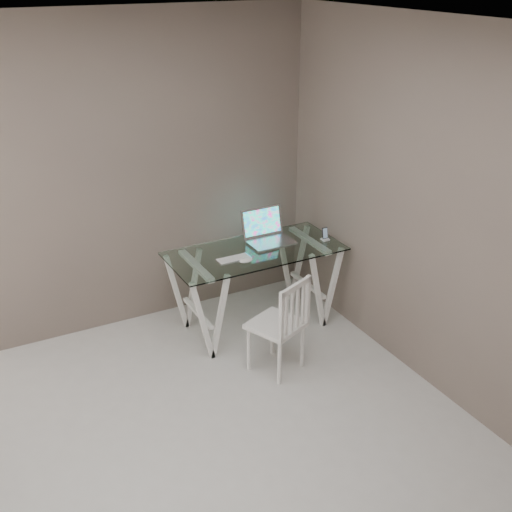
# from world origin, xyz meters

# --- Properties ---
(room) EXTENTS (4.50, 4.52, 2.71)m
(room) POSITION_xyz_m (-0.06, 0.02, 1.72)
(room) COLOR #BBB8B3
(room) RESTS_ON ground
(desk) EXTENTS (1.50, 0.70, 0.75)m
(desk) POSITION_xyz_m (1.20, 1.60, 0.38)
(desk) COLOR silver
(desk) RESTS_ON ground
(chair) EXTENTS (0.49, 0.49, 0.83)m
(chair) POSITION_xyz_m (1.06, 0.88, 0.46)
(chair) COLOR silver
(chair) RESTS_ON ground
(laptop) EXTENTS (0.39, 0.34, 0.27)m
(laptop) POSITION_xyz_m (1.40, 1.75, 0.81)
(laptop) COLOR #B4B3B8
(laptop) RESTS_ON desk
(keyboard) EXTENTS (0.29, 0.13, 0.01)m
(keyboard) POSITION_xyz_m (0.96, 1.53, 0.75)
(keyboard) COLOR silver
(keyboard) RESTS_ON desk
(mouse) EXTENTS (0.12, 0.07, 0.04)m
(mouse) POSITION_xyz_m (1.02, 1.43, 0.76)
(mouse) COLOR silver
(mouse) RESTS_ON desk
(phone_dock) EXTENTS (0.06, 0.06, 0.12)m
(phone_dock) POSITION_xyz_m (1.85, 1.51, 0.78)
(phone_dock) COLOR white
(phone_dock) RESTS_ON desk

